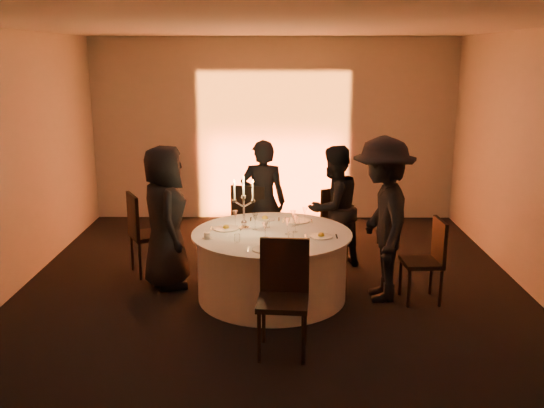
{
  "coord_description": "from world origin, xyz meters",
  "views": [
    {
      "loc": [
        0.06,
        -6.52,
        2.71
      ],
      "look_at": [
        0.0,
        0.2,
        1.05
      ],
      "focal_mm": 40.0,
      "sensor_mm": 36.0,
      "label": 1
    }
  ],
  "objects_px": {
    "guest_back_left": "(263,202)",
    "guest_back_right": "(333,208)",
    "guest_left": "(165,217)",
    "chair_right": "(429,256)",
    "banquet_table": "(272,265)",
    "chair_back_left": "(250,217)",
    "chair_back_right": "(330,220)",
    "coffee_cup": "(207,236)",
    "chair_left": "(143,229)",
    "guest_right": "(382,220)",
    "candelabra": "(244,210)",
    "chair_front": "(284,289)"
  },
  "relations": [
    {
      "from": "chair_back_left",
      "to": "chair_back_right",
      "type": "bearing_deg",
      "value": -176.62
    },
    {
      "from": "banquet_table",
      "to": "guest_right",
      "type": "relative_size",
      "value": 0.97
    },
    {
      "from": "coffee_cup",
      "to": "chair_back_left",
      "type": "bearing_deg",
      "value": 75.62
    },
    {
      "from": "guest_back_right",
      "to": "guest_right",
      "type": "height_order",
      "value": "guest_right"
    },
    {
      "from": "banquet_table",
      "to": "guest_right",
      "type": "height_order",
      "value": "guest_right"
    },
    {
      "from": "chair_front",
      "to": "guest_back_right",
      "type": "relative_size",
      "value": 0.66
    },
    {
      "from": "chair_back_left",
      "to": "chair_right",
      "type": "xyz_separation_m",
      "value": [
        2.05,
        -1.42,
        -0.06
      ]
    },
    {
      "from": "chair_back_right",
      "to": "coffee_cup",
      "type": "distance_m",
      "value": 2.03
    },
    {
      "from": "guest_right",
      "to": "chair_right",
      "type": "bearing_deg",
      "value": 80.22
    },
    {
      "from": "candelabra",
      "to": "guest_left",
      "type": "bearing_deg",
      "value": 168.15
    },
    {
      "from": "chair_back_right",
      "to": "guest_right",
      "type": "xyz_separation_m",
      "value": [
        0.47,
        -1.19,
        0.33
      ]
    },
    {
      "from": "guest_left",
      "to": "chair_left",
      "type": "bearing_deg",
      "value": 26.89
    },
    {
      "from": "banquet_table",
      "to": "guest_left",
      "type": "distance_m",
      "value": 1.39
    },
    {
      "from": "banquet_table",
      "to": "chair_back_left",
      "type": "distance_m",
      "value": 1.38
    },
    {
      "from": "banquet_table",
      "to": "guest_back_right",
      "type": "height_order",
      "value": "guest_back_right"
    },
    {
      "from": "chair_back_right",
      "to": "guest_left",
      "type": "xyz_separation_m",
      "value": [
        -2.02,
        -0.82,
        0.26
      ]
    },
    {
      "from": "banquet_table",
      "to": "guest_back_right",
      "type": "xyz_separation_m",
      "value": [
        0.78,
        1.0,
        0.42
      ]
    },
    {
      "from": "guest_left",
      "to": "chair_right",
      "type": "bearing_deg",
      "value": -114.2
    },
    {
      "from": "chair_back_right",
      "to": "guest_back_right",
      "type": "bearing_deg",
      "value": 66.23
    },
    {
      "from": "banquet_table",
      "to": "chair_front",
      "type": "xyz_separation_m",
      "value": [
        0.12,
        -1.27,
        0.21
      ]
    },
    {
      "from": "guest_right",
      "to": "coffee_cup",
      "type": "bearing_deg",
      "value": -84.29
    },
    {
      "from": "chair_right",
      "to": "guest_right",
      "type": "xyz_separation_m",
      "value": [
        -0.52,
        0.08,
        0.39
      ]
    },
    {
      "from": "chair_front",
      "to": "guest_right",
      "type": "distance_m",
      "value": 1.71
    },
    {
      "from": "chair_left",
      "to": "coffee_cup",
      "type": "bearing_deg",
      "value": -163.43
    },
    {
      "from": "coffee_cup",
      "to": "guest_right",
      "type": "bearing_deg",
      "value": 6.29
    },
    {
      "from": "guest_right",
      "to": "chair_back_right",
      "type": "bearing_deg",
      "value": -159.02
    },
    {
      "from": "banquet_table",
      "to": "chair_right",
      "type": "xyz_separation_m",
      "value": [
        1.75,
        -0.1,
        0.15
      ]
    },
    {
      "from": "chair_right",
      "to": "guest_left",
      "type": "relative_size",
      "value": 0.56
    },
    {
      "from": "chair_front",
      "to": "guest_left",
      "type": "relative_size",
      "value": 0.62
    },
    {
      "from": "chair_left",
      "to": "chair_front",
      "type": "xyz_separation_m",
      "value": [
        1.74,
        -2.01,
        0.01
      ]
    },
    {
      "from": "chair_back_right",
      "to": "candelabra",
      "type": "relative_size",
      "value": 1.67
    },
    {
      "from": "chair_right",
      "to": "guest_right",
      "type": "distance_m",
      "value": 0.66
    },
    {
      "from": "chair_back_left",
      "to": "chair_back_right",
      "type": "xyz_separation_m",
      "value": [
        1.06,
        -0.15,
        0.0
      ]
    },
    {
      "from": "guest_back_left",
      "to": "guest_back_right",
      "type": "distance_m",
      "value": 0.94
    },
    {
      "from": "guest_right",
      "to": "coffee_cup",
      "type": "xyz_separation_m",
      "value": [
        -1.93,
        -0.21,
        -0.13
      ]
    },
    {
      "from": "candelabra",
      "to": "coffee_cup",
      "type": "bearing_deg",
      "value": -134.78
    },
    {
      "from": "chair_back_left",
      "to": "coffee_cup",
      "type": "height_order",
      "value": "chair_back_left"
    },
    {
      "from": "banquet_table",
      "to": "guest_back_right",
      "type": "bearing_deg",
      "value": 51.96
    },
    {
      "from": "chair_right",
      "to": "candelabra",
      "type": "bearing_deg",
      "value": -100.46
    },
    {
      "from": "chair_left",
      "to": "guest_back_left",
      "type": "bearing_deg",
      "value": -98.21
    },
    {
      "from": "guest_back_right",
      "to": "chair_back_left",
      "type": "bearing_deg",
      "value": -55.04
    },
    {
      "from": "guest_back_right",
      "to": "candelabra",
      "type": "xyz_separation_m",
      "value": [
        -1.1,
        -0.84,
        0.18
      ]
    },
    {
      "from": "chair_back_left",
      "to": "chair_front",
      "type": "bearing_deg",
      "value": 110.66
    },
    {
      "from": "banquet_table",
      "to": "candelabra",
      "type": "bearing_deg",
      "value": 153.97
    },
    {
      "from": "chair_front",
      "to": "candelabra",
      "type": "relative_size",
      "value": 1.68
    },
    {
      "from": "guest_back_left",
      "to": "coffee_cup",
      "type": "height_order",
      "value": "guest_back_left"
    },
    {
      "from": "guest_left",
      "to": "guest_back_left",
      "type": "distance_m",
      "value": 1.44
    },
    {
      "from": "chair_right",
      "to": "guest_back_left",
      "type": "distance_m",
      "value": 2.33
    },
    {
      "from": "chair_back_left",
      "to": "candelabra",
      "type": "xyz_separation_m",
      "value": [
        -0.02,
        -1.17,
        0.4
      ]
    },
    {
      "from": "guest_back_left",
      "to": "chair_front",
      "type": "bearing_deg",
      "value": 101.42
    }
  ]
}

